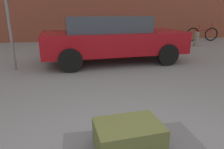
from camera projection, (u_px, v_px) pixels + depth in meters
name	position (u px, v px, depth m)	size (l,w,h in m)	color
suitcase_olive_rear_right	(128.00, 136.00, 1.79)	(0.58, 0.40, 0.25)	#4C5128
parked_car	(112.00, 38.00, 6.24)	(4.43, 2.19, 1.42)	maroon
bicycle_leaning	(202.00, 34.00, 11.08)	(1.75, 0.32, 0.96)	black
bollard_kerb_near	(134.00, 41.00, 8.83)	(0.23, 0.23, 0.65)	#72665B
bollard_kerb_mid	(164.00, 40.00, 9.06)	(0.23, 0.23, 0.65)	#72665B
bollard_kerb_far	(196.00, 39.00, 9.33)	(0.23, 0.23, 0.65)	#72665B
no_parking_sign	(7.00, 11.00, 5.08)	(0.50, 0.07, 2.55)	slate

